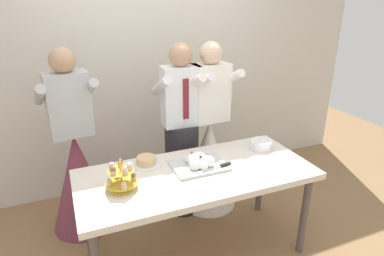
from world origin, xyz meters
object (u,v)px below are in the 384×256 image
at_px(cupcake_stand, 121,177).
at_px(person_groom, 182,141).
at_px(plate_stack, 261,145).
at_px(main_cake_tray, 199,162).
at_px(round_cake, 146,161).
at_px(dessert_table, 197,180).
at_px(person_guest, 78,170).
at_px(person_bride, 209,152).

distance_m(cupcake_stand, person_groom, 0.96).
bearing_deg(plate_stack, main_cake_tray, -170.50).
bearing_deg(round_cake, dessert_table, -38.58).
bearing_deg(person_groom, round_cake, -139.86).
relative_size(cupcake_stand, person_guest, 0.14).
bearing_deg(cupcake_stand, main_cake_tray, 7.21).
height_order(dessert_table, main_cake_tray, main_cake_tray).
height_order(cupcake_stand, main_cake_tray, cupcake_stand).
relative_size(dessert_table, plate_stack, 9.31).
bearing_deg(person_bride, person_groom, 179.29).
bearing_deg(person_guest, main_cake_tray, -38.36).
bearing_deg(dessert_table, person_groom, 79.46).
distance_m(dessert_table, person_bride, 0.75).
relative_size(main_cake_tray, round_cake, 1.81).
relative_size(dessert_table, person_groom, 1.08).
bearing_deg(dessert_table, main_cake_tray, 51.61).
height_order(main_cake_tray, round_cake, main_cake_tray).
bearing_deg(person_groom, main_cake_tray, -97.13).
relative_size(person_groom, person_bride, 1.00).
xyz_separation_m(person_bride, person_guest, (-1.23, 0.12, 0.00)).
relative_size(main_cake_tray, plate_stack, 2.25).
bearing_deg(dessert_table, person_guest, 137.87).
distance_m(main_cake_tray, person_bride, 0.71).
height_order(plate_stack, round_cake, plate_stack).
height_order(round_cake, person_groom, person_groom).
height_order(plate_stack, person_bride, person_bride).
bearing_deg(dessert_table, cupcake_stand, -177.93).
height_order(person_bride, person_guest, same).
relative_size(dessert_table, cupcake_stand, 7.83).
bearing_deg(round_cake, main_cake_tray, -28.51).
distance_m(cupcake_stand, person_guest, 0.86).
distance_m(cupcake_stand, person_bride, 1.21).
distance_m(plate_stack, person_guest, 1.64).
xyz_separation_m(dessert_table, main_cake_tray, (0.05, 0.06, 0.12)).
bearing_deg(person_bride, plate_stack, -58.92).
distance_m(main_cake_tray, plate_stack, 0.64).
distance_m(cupcake_stand, plate_stack, 1.27).
bearing_deg(cupcake_stand, person_guest, 108.25).
relative_size(plate_stack, round_cake, 0.81).
bearing_deg(round_cake, person_guest, 135.78).
xyz_separation_m(plate_stack, person_bride, (-0.28, 0.46, -0.23)).
bearing_deg(main_cake_tray, plate_stack, 9.50).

